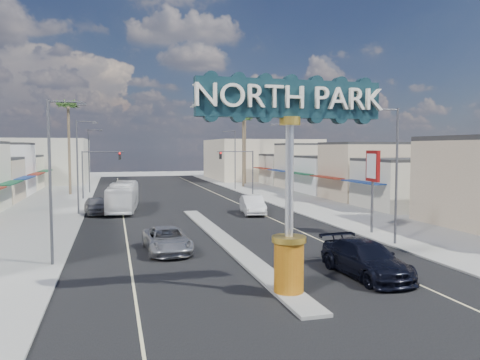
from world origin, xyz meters
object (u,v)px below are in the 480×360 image
streetlight_r_near (394,169)px  suv_left (167,240)px  bank_pylon_sign (373,171)px  palm_right_far (245,113)px  car_parked_left (96,206)px  streetlight_l_near (53,173)px  traffic_signal_right (240,164)px  traffic_signal_left (98,165)px  palm_right_mid (243,122)px  streetlight_r_mid (286,160)px  car_parked_right (253,205)px  streetlight_r_far (234,157)px  palm_left_far (68,110)px  streetlight_l_mid (79,162)px  streetlight_l_far (90,157)px  city_bus (123,197)px  suv_right (366,259)px  gateway_sign (290,160)px

streetlight_r_near → suv_left: bearing=172.9°
suv_left → bank_pylon_sign: bank_pylon_sign is taller
palm_right_far → car_parked_left: palm_right_far is taller
car_parked_left → bank_pylon_sign: 26.17m
streetlight_l_near → car_parked_left: size_ratio=1.79×
streetlight_r_near → suv_left: 15.36m
traffic_signal_right → car_parked_left: size_ratio=1.20×
palm_right_far → bank_pylon_sign: bearing=-94.5°
traffic_signal_left → palm_right_mid: palm_right_mid is taller
streetlight_r_mid → palm_right_mid: palm_right_mid is taller
suv_left → car_parked_left: car_parked_left is taller
car_parked_right → streetlight_r_far: bearing=87.2°
palm_left_far → car_parked_left: (4.00, -19.89, -10.64)m
streetlight_l_mid → traffic_signal_right: bearing=35.5°
streetlight_l_far → palm_right_mid: palm_right_mid is taller
city_bus → bank_pylon_sign: bearing=-39.3°
traffic_signal_right → suv_right: size_ratio=0.99×
city_bus → suv_right: bearing=-62.1°
streetlight_r_far → car_parked_right: 26.55m
streetlight_l_near → streetlight_r_mid: bearing=43.8°
gateway_sign → suv_right: size_ratio=1.51×
streetlight_r_mid → palm_left_far: size_ratio=0.69×
streetlight_l_near → palm_left_far: (-2.57, 40.00, 6.43)m
streetlight_l_far → suv_left: 40.88m
palm_left_far → palm_right_mid: 26.70m
streetlight_r_mid → suv_left: 23.73m
palm_left_far → suv_right: palm_left_far is taller
streetlight_l_mid → suv_right: streetlight_l_mid is taller
streetlight_l_near → streetlight_l_mid: 20.00m
palm_right_far → bank_pylon_sign: palm_right_far is taller
streetlight_r_mid → city_bus: 17.32m
bank_pylon_sign → suv_left: bearing=-166.1°
suv_right → palm_right_mid: bearing=77.9°
traffic_signal_right → palm_right_mid: palm_right_mid is taller
streetlight_r_far → suv_right: (-5.62, -48.18, -4.19)m
streetlight_l_mid → streetlight_r_mid: 20.87m
traffic_signal_right → streetlight_l_mid: (-19.62, -13.99, 0.79)m
streetlight_l_mid → bank_pylon_sign: bearing=-36.5°
palm_right_far → palm_left_far: bearing=-156.8°
palm_left_far → bank_pylon_sign: size_ratio=2.14×
traffic_signal_right → palm_left_far: palm_left_far is taller
traffic_signal_left → streetlight_l_mid: streetlight_l_mid is taller
palm_right_far → car_parked_left: bearing=-127.0°
traffic_signal_right → streetlight_r_near: (1.25, -33.99, 0.79)m
traffic_signal_right → streetlight_r_far: streetlight_r_far is taller
palm_left_far → traffic_signal_right: bearing=-15.1°
streetlight_l_far → palm_left_far: palm_left_far is taller
streetlight_l_far → car_parked_right: bearing=-58.1°
suv_right → gateway_sign: bearing=-162.3°
streetlight_l_near → city_bus: size_ratio=0.86×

